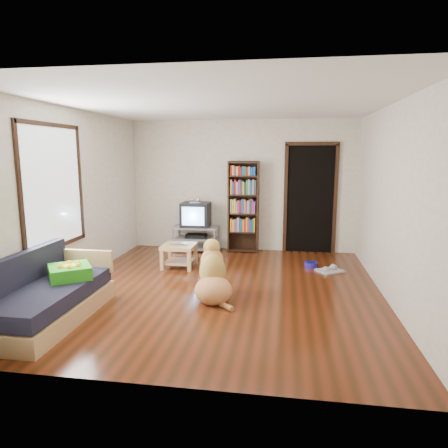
# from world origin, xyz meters

# --- Properties ---
(ground) EXTENTS (5.00, 5.00, 0.00)m
(ground) POSITION_xyz_m (0.00, 0.00, 0.00)
(ground) COLOR #541F0E
(ground) RESTS_ON ground
(ceiling) EXTENTS (5.00, 5.00, 0.00)m
(ceiling) POSITION_xyz_m (0.00, 0.00, 2.60)
(ceiling) COLOR white
(ceiling) RESTS_ON ground
(wall_back) EXTENTS (4.50, 0.00, 4.50)m
(wall_back) POSITION_xyz_m (0.00, 2.50, 1.30)
(wall_back) COLOR silver
(wall_back) RESTS_ON ground
(wall_front) EXTENTS (4.50, 0.00, 4.50)m
(wall_front) POSITION_xyz_m (0.00, -2.50, 1.30)
(wall_front) COLOR silver
(wall_front) RESTS_ON ground
(wall_left) EXTENTS (0.00, 5.00, 5.00)m
(wall_left) POSITION_xyz_m (-2.25, 0.00, 1.30)
(wall_left) COLOR silver
(wall_left) RESTS_ON ground
(wall_right) EXTENTS (0.00, 5.00, 5.00)m
(wall_right) POSITION_xyz_m (2.25, 0.00, 1.30)
(wall_right) COLOR silver
(wall_right) RESTS_ON ground
(green_cushion) EXTENTS (0.66, 0.66, 0.16)m
(green_cushion) POSITION_xyz_m (-1.75, -1.06, 0.50)
(green_cushion) COLOR green
(green_cushion) RESTS_ON sofa
(laptop) EXTENTS (0.31, 0.20, 0.02)m
(laptop) POSITION_xyz_m (-0.92, 0.99, 0.41)
(laptop) COLOR silver
(laptop) RESTS_ON coffee_table
(dog_bowl) EXTENTS (0.22, 0.22, 0.08)m
(dog_bowl) POSITION_xyz_m (1.34, 1.38, 0.04)
(dog_bowl) COLOR #23169A
(dog_bowl) RESTS_ON ground
(grey_rag) EXTENTS (0.51, 0.49, 0.03)m
(grey_rag) POSITION_xyz_m (1.64, 1.13, 0.01)
(grey_rag) COLOR gray
(grey_rag) RESTS_ON ground
(window) EXTENTS (0.03, 1.46, 1.70)m
(window) POSITION_xyz_m (-2.23, -0.50, 1.50)
(window) COLOR white
(window) RESTS_ON wall_left
(doorway) EXTENTS (1.03, 0.05, 2.19)m
(doorway) POSITION_xyz_m (1.35, 2.48, 1.12)
(doorway) COLOR black
(doorway) RESTS_ON wall_back
(tv_stand) EXTENTS (0.90, 0.45, 0.50)m
(tv_stand) POSITION_xyz_m (-0.90, 2.25, 0.27)
(tv_stand) COLOR #99999E
(tv_stand) RESTS_ON ground
(crt_tv) EXTENTS (0.55, 0.52, 0.58)m
(crt_tv) POSITION_xyz_m (-0.90, 2.27, 0.74)
(crt_tv) COLOR black
(crt_tv) RESTS_ON tv_stand
(bookshelf) EXTENTS (0.60, 0.30, 1.80)m
(bookshelf) POSITION_xyz_m (0.05, 2.34, 1.00)
(bookshelf) COLOR black
(bookshelf) RESTS_ON ground
(sofa) EXTENTS (0.80, 1.80, 0.80)m
(sofa) POSITION_xyz_m (-1.87, -1.38, 0.26)
(sofa) COLOR tan
(sofa) RESTS_ON ground
(coffee_table) EXTENTS (0.55, 0.55, 0.40)m
(coffee_table) POSITION_xyz_m (-0.92, 1.02, 0.28)
(coffee_table) COLOR tan
(coffee_table) RESTS_ON ground
(dog) EXTENTS (0.63, 0.91, 0.81)m
(dog) POSITION_xyz_m (-0.07, -0.37, 0.30)
(dog) COLOR #D98A53
(dog) RESTS_ON ground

